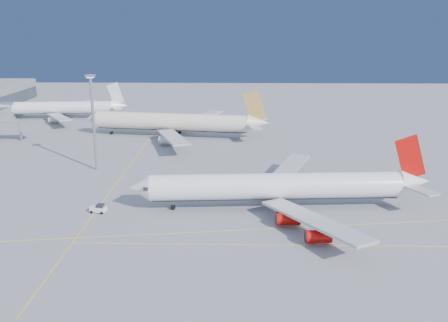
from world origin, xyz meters
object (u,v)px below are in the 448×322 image
airliner_etihad (175,122)px  pushback_tug (99,209)px  light_mast (93,115)px  airliner_virgin (282,187)px  airliner_third (60,108)px

airliner_etihad → pushback_tug: (-8.42, -77.19, -4.69)m
airliner_etihad → pushback_tug: bearing=-88.0°
airliner_etihad → light_mast: bearing=-104.3°
airliner_virgin → pushback_tug: 42.09m
airliner_etihad → pushback_tug: airliner_etihad is taller
airliner_etihad → pushback_tug: size_ratio=18.33×
airliner_etihad → airliner_third: (-55.42, 35.27, -0.77)m
airliner_virgin → light_mast: (-51.25, 29.76, 11.07)m
pushback_tug → airliner_etihad: bearing=95.2°
airliner_third → light_mast: (37.44, -78.82, 11.40)m
airliner_etihad → airliner_third: airliner_etihad is taller
airliner_etihad → light_mast: (-17.98, -43.55, 10.63)m
airliner_virgin → light_mast: 60.29m
airliner_virgin → airliner_etihad: bearing=110.4°
pushback_tug → light_mast: 38.17m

